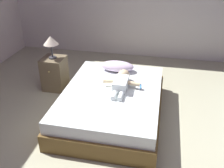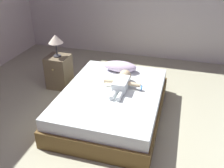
{
  "view_description": "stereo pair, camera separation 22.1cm",
  "coord_description": "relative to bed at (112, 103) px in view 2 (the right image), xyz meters",
  "views": [
    {
      "loc": [
        0.34,
        -2.31,
        2.16
      ],
      "look_at": [
        -0.28,
        0.61,
        0.51
      ],
      "focal_mm": 40.33,
      "sensor_mm": 36.0,
      "label": 1
    },
    {
      "loc": [
        0.55,
        -2.26,
        2.16
      ],
      "look_at": [
        -0.28,
        0.61,
        0.51
      ],
      "focal_mm": 40.33,
      "sensor_mm": 36.0,
      "label": 2
    }
  ],
  "objects": [
    {
      "name": "ground_plane",
      "position": [
        0.28,
        -0.61,
        -0.2
      ],
      "size": [
        8.0,
        8.0,
        0.0
      ],
      "primitive_type": "plane",
      "color": "#ABAB8C"
    },
    {
      "name": "bed",
      "position": [
        0.0,
        0.0,
        0.0
      ],
      "size": [
        1.36,
        1.85,
        0.41
      ],
      "color": "brown",
      "rests_on": "ground_plane"
    },
    {
      "name": "pillow",
      "position": [
        -0.05,
        0.63,
        0.29
      ],
      "size": [
        0.52,
        0.26,
        0.16
      ],
      "color": "silver",
      "rests_on": "bed"
    },
    {
      "name": "baby",
      "position": [
        0.11,
        0.13,
        0.28
      ],
      "size": [
        0.53,
        0.66,
        0.18
      ],
      "color": "white",
      "rests_on": "bed"
    },
    {
      "name": "toothbrush",
      "position": [
        0.37,
        0.18,
        0.22
      ],
      "size": [
        0.03,
        0.15,
        0.02
      ],
      "color": "#2982E1",
      "rests_on": "bed"
    },
    {
      "name": "nightstand",
      "position": [
        -1.11,
        0.58,
        0.08
      ],
      "size": [
        0.36,
        0.39,
        0.55
      ],
      "color": "brown",
      "rests_on": "ground_plane"
    },
    {
      "name": "lamp",
      "position": [
        -1.11,
        0.58,
        0.64
      ],
      "size": [
        0.24,
        0.24,
        0.37
      ],
      "color": "#333338",
      "rests_on": "nightstand"
    }
  ]
}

